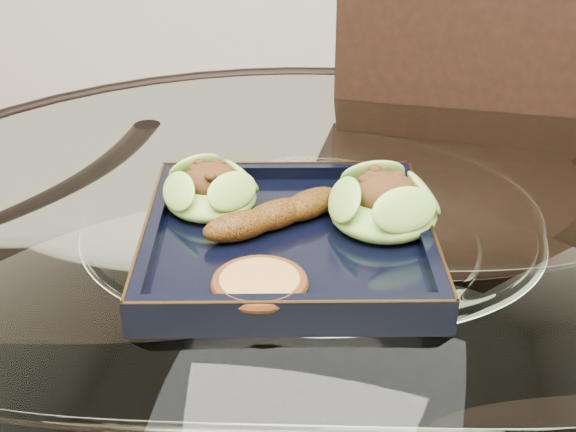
# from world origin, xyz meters

# --- Properties ---
(dining_table) EXTENTS (1.13, 1.13, 0.77)m
(dining_table) POSITION_xyz_m (-0.00, -0.00, 0.60)
(dining_table) COLOR white
(dining_table) RESTS_ON ground
(dining_chair) EXTENTS (0.47, 0.47, 1.08)m
(dining_chair) POSITION_xyz_m (0.17, 0.31, 0.60)
(dining_chair) COLOR black
(dining_chair) RESTS_ON ground
(navy_plate) EXTENTS (0.33, 0.33, 0.02)m
(navy_plate) POSITION_xyz_m (-0.02, -0.01, 0.77)
(navy_plate) COLOR black
(navy_plate) RESTS_ON dining_table
(lettuce_wrap_left) EXTENTS (0.12, 0.12, 0.03)m
(lettuce_wrap_left) POSITION_xyz_m (-0.11, 0.03, 0.80)
(lettuce_wrap_left) COLOR #65AA31
(lettuce_wrap_left) RESTS_ON navy_plate
(lettuce_wrap_right) EXTENTS (0.11, 0.11, 0.04)m
(lettuce_wrap_right) POSITION_xyz_m (0.06, 0.03, 0.80)
(lettuce_wrap_right) COLOR olive
(lettuce_wrap_right) RESTS_ON navy_plate
(roasted_plantain) EXTENTS (0.12, 0.13, 0.03)m
(roasted_plantain) POSITION_xyz_m (-0.04, 0.00, 0.80)
(roasted_plantain) COLOR #67380A
(roasted_plantain) RESTS_ON navy_plate
(crumb_patty) EXTENTS (0.07, 0.07, 0.01)m
(crumb_patty) POSITION_xyz_m (-0.02, -0.11, 0.79)
(crumb_patty) COLOR #AA7438
(crumb_patty) RESTS_ON navy_plate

